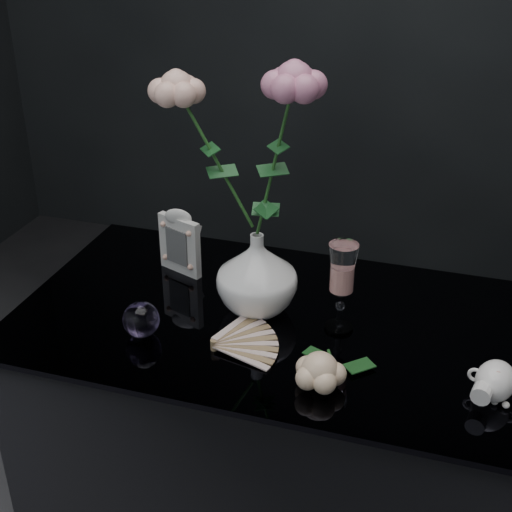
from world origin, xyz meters
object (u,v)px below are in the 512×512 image
(pearl_jar, at_px, (496,379))
(paperweight, at_px, (141,320))
(wine_glass, at_px, (341,288))
(loose_rose, at_px, (320,371))
(picture_frame, at_px, (180,241))
(vase, at_px, (257,273))

(pearl_jar, bearing_deg, paperweight, -167.83)
(wine_glass, bearing_deg, loose_rose, -88.97)
(wine_glass, distance_m, loose_rose, 0.19)
(paperweight, xyz_separation_m, loose_rose, (0.35, -0.05, -0.00))
(loose_rose, bearing_deg, pearl_jar, -1.02)
(picture_frame, height_order, loose_rose, picture_frame)
(wine_glass, bearing_deg, vase, 174.12)
(paperweight, distance_m, pearl_jar, 0.63)
(vase, height_order, pearl_jar, vase)
(wine_glass, relative_size, loose_rose, 0.93)
(paperweight, bearing_deg, wine_glass, 20.86)
(vase, height_order, paperweight, vase)
(picture_frame, xyz_separation_m, pearl_jar, (0.66, -0.24, -0.04))
(pearl_jar, bearing_deg, loose_rose, -156.47)
(vase, relative_size, pearl_jar, 0.70)
(picture_frame, relative_size, pearl_jar, 0.63)
(wine_glass, xyz_separation_m, picture_frame, (-0.38, 0.12, -0.02))
(wine_glass, relative_size, pearl_jar, 0.76)
(loose_rose, bearing_deg, paperweight, 158.42)
(vase, relative_size, paperweight, 2.39)
(wine_glass, distance_m, pearl_jar, 0.32)
(vase, distance_m, pearl_jar, 0.48)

